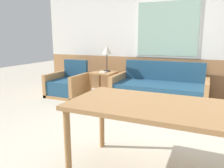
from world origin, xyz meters
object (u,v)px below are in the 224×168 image
at_px(couch, 159,90).
at_px(armchair, 68,85).
at_px(side_table, 104,76).
at_px(dining_table, 185,115).
at_px(table_lamp, 107,51).

height_order(couch, armchair, couch).
xyz_separation_m(side_table, dining_table, (2.00, -2.54, 0.21)).
relative_size(armchair, dining_table, 0.40).
height_order(couch, side_table, couch).
distance_m(couch, table_lamp, 1.45).
bearing_deg(armchair, dining_table, -51.25).
bearing_deg(table_lamp, couch, -3.23).
bearing_deg(dining_table, armchair, 141.21).
bearing_deg(couch, side_table, -179.09).
xyz_separation_m(table_lamp, dining_table, (1.97, -2.63, -0.34)).
xyz_separation_m(side_table, table_lamp, (0.03, 0.09, 0.56)).
xyz_separation_m(armchair, dining_table, (2.75, -2.21, 0.43)).
height_order(couch, dining_table, couch).
distance_m(armchair, dining_table, 3.55).
relative_size(couch, armchair, 2.30).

